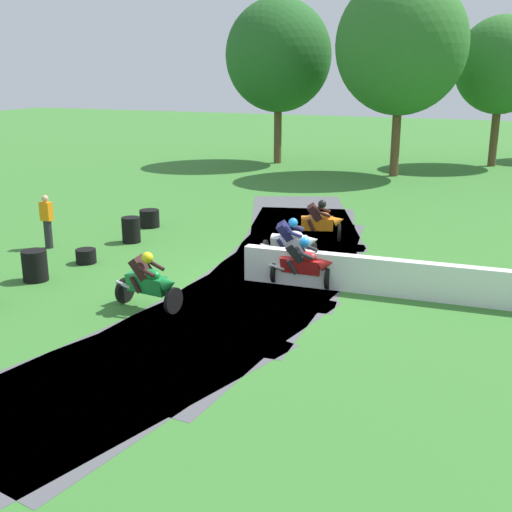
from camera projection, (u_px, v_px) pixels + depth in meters
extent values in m
plane|color=#38752D|center=(269.00, 281.00, 16.57)|extent=(120.00, 120.00, 0.00)
cube|color=#515156|center=(55.00, 403.00, 10.53)|extent=(5.82, 9.41, 0.01)
cube|color=#515156|center=(160.00, 352.00, 12.41)|extent=(4.96, 9.23, 0.01)
cube|color=#515156|center=(227.00, 312.00, 14.44)|extent=(4.03, 8.94, 0.01)
cube|color=#515156|center=(268.00, 281.00, 16.58)|extent=(4.07, 8.96, 0.01)
cube|color=#515156|center=(291.00, 256.00, 18.82)|extent=(4.99, 9.24, 0.01)
cube|color=#515156|center=(301.00, 236.00, 21.11)|extent=(5.85, 9.41, 0.01)
cube|color=#515156|center=(301.00, 219.00, 23.44)|extent=(6.64, 9.46, 0.01)
cube|color=white|center=(500.00, 289.00, 14.61)|extent=(12.34, 1.01, 0.90)
cylinder|color=black|center=(173.00, 301.00, 14.32)|extent=(0.17, 0.69, 0.68)
cylinder|color=black|center=(125.00, 290.00, 14.99)|extent=(0.17, 0.69, 0.68)
cube|color=#198438|center=(147.00, 284.00, 14.54)|extent=(1.03, 0.45, 0.44)
ellipsoid|color=#198438|center=(151.00, 274.00, 14.34)|extent=(0.47, 0.36, 0.28)
cone|color=#198438|center=(170.00, 284.00, 14.16)|extent=(0.43, 0.39, 0.45)
cylinder|color=#B2B2B7|center=(123.00, 285.00, 14.76)|extent=(0.42, 0.14, 0.17)
cube|color=#331919|center=(141.00, 268.00, 14.42)|extent=(0.53, 0.37, 0.60)
sphere|color=yellow|center=(147.00, 258.00, 14.20)|extent=(0.26, 0.26, 0.26)
cylinder|color=#331919|center=(156.00, 265.00, 14.42)|extent=(0.43, 0.13, 0.24)
cylinder|color=#331919|center=(146.00, 272.00, 14.14)|extent=(0.43, 0.13, 0.24)
cylinder|color=#331919|center=(145.00, 278.00, 14.75)|extent=(0.28, 0.16, 0.42)
cylinder|color=#331919|center=(135.00, 285.00, 14.47)|extent=(0.28, 0.16, 0.42)
cylinder|color=black|center=(329.00, 278.00, 15.94)|extent=(0.11, 0.75, 0.75)
cylinder|color=black|center=(276.00, 271.00, 16.44)|extent=(0.11, 0.75, 0.75)
cube|color=red|center=(301.00, 264.00, 16.03)|extent=(1.01, 0.42, 0.47)
ellipsoid|color=red|center=(307.00, 256.00, 15.83)|extent=(0.45, 0.35, 0.31)
cone|color=red|center=(327.00, 263.00, 15.73)|extent=(0.40, 0.42, 0.48)
cylinder|color=#B2B2B7|center=(277.00, 267.00, 16.19)|extent=(0.41, 0.15, 0.18)
cube|color=#28282D|center=(297.00, 251.00, 15.85)|extent=(0.50, 0.46, 0.63)
sphere|color=#1E7FE0|center=(304.00, 242.00, 15.63)|extent=(0.26, 0.26, 0.26)
cylinder|color=#28282D|center=(310.00, 248.00, 15.88)|extent=(0.43, 0.17, 0.24)
cylinder|color=#28282D|center=(305.00, 255.00, 15.60)|extent=(0.43, 0.17, 0.24)
cylinder|color=#28282D|center=(296.00, 259.00, 16.22)|extent=(0.27, 0.23, 0.42)
cylinder|color=#28282D|center=(292.00, 267.00, 15.94)|extent=(0.27, 0.23, 0.42)
cylinder|color=black|center=(314.00, 253.00, 18.05)|extent=(0.23, 0.76, 0.75)
cylinder|color=black|center=(265.00, 250.00, 18.34)|extent=(0.23, 0.76, 0.75)
cube|color=silver|center=(289.00, 243.00, 18.03)|extent=(1.06, 0.57, 0.47)
ellipsoid|color=silver|center=(295.00, 235.00, 17.85)|extent=(0.50, 0.42, 0.31)
cone|color=silver|center=(313.00, 241.00, 17.83)|extent=(0.43, 0.43, 0.48)
cylinder|color=#B2B2B7|center=(267.00, 246.00, 18.11)|extent=(0.42, 0.20, 0.18)
cube|color=#1E1E4C|center=(286.00, 231.00, 17.84)|extent=(0.52, 0.47, 0.63)
sphere|color=#1E7FE0|center=(293.00, 223.00, 17.64)|extent=(0.26, 0.26, 0.26)
cylinder|color=#1E1E4C|center=(297.00, 227.00, 17.91)|extent=(0.43, 0.22, 0.24)
cylinder|color=#1E1E4C|center=(295.00, 234.00, 17.62)|extent=(0.43, 0.22, 0.24)
cylinder|color=#1E1E4C|center=(284.00, 238.00, 18.21)|extent=(0.27, 0.25, 0.42)
cylinder|color=#1E1E4C|center=(281.00, 245.00, 17.91)|extent=(0.27, 0.25, 0.42)
cylinder|color=black|center=(339.00, 232.00, 20.32)|extent=(0.31, 0.70, 0.71)
cylinder|color=black|center=(295.00, 232.00, 20.44)|extent=(0.31, 0.70, 0.71)
cube|color=orange|center=(317.00, 223.00, 20.24)|extent=(1.06, 0.65, 0.45)
ellipsoid|color=orange|center=(323.00, 216.00, 20.10)|extent=(0.52, 0.45, 0.29)
cone|color=orange|center=(339.00, 220.00, 20.13)|extent=(0.46, 0.46, 0.46)
cylinder|color=#B2B2B7|center=(298.00, 227.00, 20.22)|extent=(0.42, 0.23, 0.17)
cube|color=#331919|center=(315.00, 212.00, 20.07)|extent=(0.54, 0.49, 0.61)
sphere|color=black|center=(322.00, 204.00, 19.92)|extent=(0.26, 0.26, 0.26)
cylinder|color=#331919|center=(324.00, 209.00, 20.19)|extent=(0.43, 0.24, 0.24)
cylinder|color=#331919|center=(324.00, 214.00, 19.87)|extent=(0.43, 0.24, 0.24)
cylinder|color=#331919|center=(311.00, 220.00, 20.40)|extent=(0.27, 0.25, 0.42)
cylinder|color=#331919|center=(311.00, 225.00, 20.09)|extent=(0.27, 0.25, 0.42)
cylinder|color=black|center=(36.00, 277.00, 16.61)|extent=(0.64, 0.64, 0.20)
cylinder|color=black|center=(35.00, 269.00, 16.55)|extent=(0.64, 0.64, 0.20)
cylinder|color=black|center=(34.00, 262.00, 16.50)|extent=(0.64, 0.64, 0.20)
cylinder|color=black|center=(34.00, 254.00, 16.44)|extent=(0.64, 0.64, 0.20)
cylinder|color=black|center=(86.00, 260.00, 18.11)|extent=(0.57, 0.57, 0.20)
cylinder|color=black|center=(86.00, 253.00, 18.06)|extent=(0.57, 0.57, 0.20)
cylinder|color=black|center=(132.00, 239.00, 20.30)|extent=(0.57, 0.57, 0.20)
cylinder|color=black|center=(131.00, 233.00, 20.24)|extent=(0.57, 0.57, 0.20)
cylinder|color=black|center=(131.00, 227.00, 20.19)|extent=(0.57, 0.57, 0.20)
cylinder|color=black|center=(131.00, 220.00, 20.13)|extent=(0.57, 0.57, 0.20)
cylinder|color=black|center=(150.00, 224.00, 22.26)|extent=(0.67, 0.67, 0.20)
cylinder|color=black|center=(150.00, 218.00, 22.21)|extent=(0.67, 0.67, 0.20)
cylinder|color=black|center=(149.00, 213.00, 22.15)|extent=(0.67, 0.67, 0.20)
cylinder|color=#232328|center=(48.00, 234.00, 19.56)|extent=(0.24, 0.24, 0.86)
cube|color=orange|center=(46.00, 211.00, 19.36)|extent=(0.34, 0.22, 0.56)
sphere|color=tan|center=(45.00, 199.00, 19.25)|extent=(0.20, 0.20, 0.20)
cylinder|color=brown|center=(396.00, 140.00, 32.50)|extent=(0.44, 0.44, 3.67)
ellipsoid|color=#2D6B28|center=(401.00, 45.00, 31.24)|extent=(6.38, 6.38, 6.70)
cylinder|color=brown|center=(494.00, 136.00, 35.93)|extent=(0.44, 0.44, 3.36)
ellipsoid|color=#2D6B28|center=(501.00, 65.00, 34.88)|extent=(4.98, 4.98, 5.23)
cylinder|color=brown|center=(278.00, 133.00, 37.10)|extent=(0.44, 0.44, 3.48)
ellipsoid|color=#235B23|center=(278.00, 55.00, 35.92)|extent=(5.91, 5.91, 6.21)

